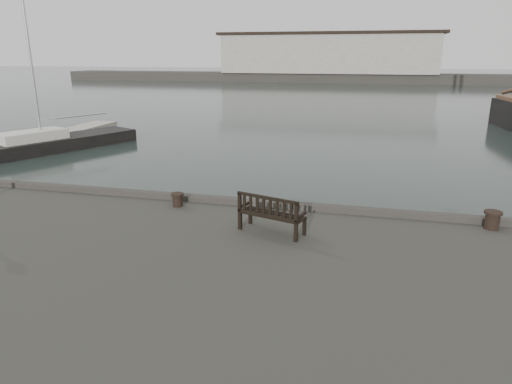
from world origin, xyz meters
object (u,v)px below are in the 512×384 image
bollard_right (492,220)px  yacht_c (51,147)px  bench (271,221)px  bollard_left (177,200)px

bollard_right → yacht_c: 26.41m
bench → yacht_c: 22.70m
bench → yacht_c: size_ratio=0.12×
bollard_left → yacht_c: 19.36m
bench → bollard_right: size_ratio=3.80×
bollard_right → yacht_c: (-23.13, 12.64, -1.56)m
bench → yacht_c: yacht_c is taller
bench → yacht_c: (-17.57, 14.28, -1.63)m
bollard_left → bench: bearing=-23.8°
bollard_right → yacht_c: bearing=151.3°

